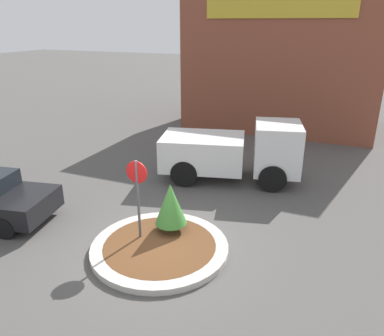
{
  "coord_description": "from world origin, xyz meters",
  "views": [
    {
      "loc": [
        4.06,
        -7.5,
        5.66
      ],
      "look_at": [
        -0.23,
        2.77,
        1.31
      ],
      "focal_mm": 35.0,
      "sensor_mm": 36.0,
      "label": 1
    }
  ],
  "objects": [
    {
      "name": "stop_sign",
      "position": [
        -0.68,
        0.16,
        1.62
      ],
      "size": [
        0.6,
        0.07,
        2.39
      ],
      "color": "#4C4C51",
      "rests_on": "ground_plane"
    },
    {
      "name": "utility_truck",
      "position": [
        0.37,
        5.43,
        1.14
      ],
      "size": [
        5.47,
        3.23,
        2.25
      ],
      "rotation": [
        0.0,
        0.0,
        0.24
      ],
      "color": "white",
      "rests_on": "ground_plane"
    },
    {
      "name": "traffic_island",
      "position": [
        0.0,
        0.0,
        0.08
      ],
      "size": [
        3.64,
        3.64,
        0.17
      ],
      "color": "#BCB7AD",
      "rests_on": "ground_plane"
    },
    {
      "name": "storefront_building",
      "position": [
        0.47,
        14.56,
        3.55
      ],
      "size": [
        10.09,
        6.07,
        7.09
      ],
      "color": "brown",
      "rests_on": "ground_plane"
    },
    {
      "name": "ground_plane",
      "position": [
        0.0,
        0.0,
        0.0
      ],
      "size": [
        120.0,
        120.0,
        0.0
      ],
      "primitive_type": "plane",
      "color": "#514F4C"
    },
    {
      "name": "island_shrub",
      "position": [
        -0.04,
        0.8,
        0.99
      ],
      "size": [
        0.89,
        0.89,
        1.42
      ],
      "color": "brown",
      "rests_on": "traffic_island"
    }
  ]
}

